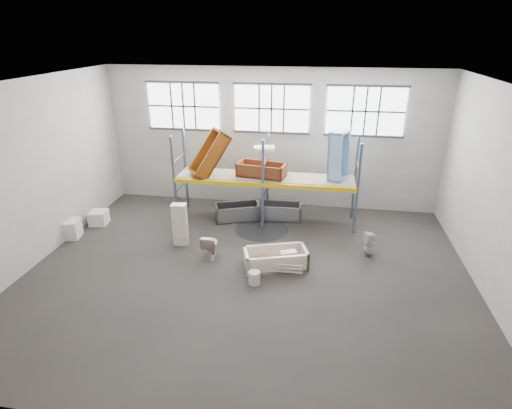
% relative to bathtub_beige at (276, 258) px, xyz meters
% --- Properties ---
extents(floor, '(12.00, 10.00, 0.10)m').
position_rel_bathtub_beige_xyz_m(floor, '(-0.73, -0.44, -0.31)').
color(floor, '#413B37').
rests_on(floor, ground).
extents(ceiling, '(12.00, 10.00, 0.10)m').
position_rel_bathtub_beige_xyz_m(ceiling, '(-0.73, -0.44, 4.79)').
color(ceiling, silver).
rests_on(ceiling, ground).
extents(wall_back, '(12.00, 0.10, 5.00)m').
position_rel_bathtub_beige_xyz_m(wall_back, '(-0.73, 4.61, 2.24)').
color(wall_back, '#A29E97').
rests_on(wall_back, ground).
extents(wall_front, '(12.00, 0.10, 5.00)m').
position_rel_bathtub_beige_xyz_m(wall_front, '(-0.73, -5.49, 2.24)').
color(wall_front, '#A09C94').
rests_on(wall_front, ground).
extents(wall_left, '(0.10, 10.00, 5.00)m').
position_rel_bathtub_beige_xyz_m(wall_left, '(-6.78, -0.44, 2.24)').
color(wall_left, '#A29E97').
rests_on(wall_left, ground).
extents(wall_right, '(0.10, 10.00, 5.00)m').
position_rel_bathtub_beige_xyz_m(wall_right, '(5.32, -0.44, 2.24)').
color(wall_right, '#AAA59C').
rests_on(wall_right, ground).
extents(window_left, '(2.60, 0.04, 1.60)m').
position_rel_bathtub_beige_xyz_m(window_left, '(-3.93, 4.50, 3.34)').
color(window_left, white).
rests_on(window_left, wall_back).
extents(window_mid, '(2.60, 0.04, 1.60)m').
position_rel_bathtub_beige_xyz_m(window_mid, '(-0.73, 4.50, 3.34)').
color(window_mid, white).
rests_on(window_mid, wall_back).
extents(window_right, '(2.60, 0.04, 1.60)m').
position_rel_bathtub_beige_xyz_m(window_right, '(2.47, 4.50, 3.34)').
color(window_right, white).
rests_on(window_right, wall_back).
extents(rack_upright_la, '(0.08, 0.08, 3.00)m').
position_rel_bathtub_beige_xyz_m(rack_upright_la, '(-3.73, 2.46, 1.24)').
color(rack_upright_la, slate).
rests_on(rack_upright_la, floor).
extents(rack_upright_lb, '(0.08, 0.08, 3.00)m').
position_rel_bathtub_beige_xyz_m(rack_upright_lb, '(-3.73, 3.66, 1.24)').
color(rack_upright_lb, slate).
rests_on(rack_upright_lb, floor).
extents(rack_upright_ma, '(0.08, 0.08, 3.00)m').
position_rel_bathtub_beige_xyz_m(rack_upright_ma, '(-0.73, 2.46, 1.24)').
color(rack_upright_ma, slate).
rests_on(rack_upright_ma, floor).
extents(rack_upright_mb, '(0.08, 0.08, 3.00)m').
position_rel_bathtub_beige_xyz_m(rack_upright_mb, '(-0.73, 3.66, 1.24)').
color(rack_upright_mb, slate).
rests_on(rack_upright_mb, floor).
extents(rack_upright_ra, '(0.08, 0.08, 3.00)m').
position_rel_bathtub_beige_xyz_m(rack_upright_ra, '(2.27, 2.46, 1.24)').
color(rack_upright_ra, slate).
rests_on(rack_upright_ra, floor).
extents(rack_upright_rb, '(0.08, 0.08, 3.00)m').
position_rel_bathtub_beige_xyz_m(rack_upright_rb, '(2.27, 3.66, 1.24)').
color(rack_upright_rb, slate).
rests_on(rack_upright_rb, floor).
extents(rack_beam_front, '(6.00, 0.10, 0.14)m').
position_rel_bathtub_beige_xyz_m(rack_beam_front, '(-0.73, 2.46, 1.24)').
color(rack_beam_front, yellow).
rests_on(rack_beam_front, floor).
extents(rack_beam_back, '(6.00, 0.10, 0.14)m').
position_rel_bathtub_beige_xyz_m(rack_beam_back, '(-0.73, 3.66, 1.24)').
color(rack_beam_back, yellow).
rests_on(rack_beam_back, floor).
extents(shelf_deck, '(5.90, 1.10, 0.03)m').
position_rel_bathtub_beige_xyz_m(shelf_deck, '(-0.73, 3.06, 1.32)').
color(shelf_deck, gray).
rests_on(shelf_deck, floor).
extents(wet_patch, '(1.80, 1.80, 0.00)m').
position_rel_bathtub_beige_xyz_m(wet_patch, '(-0.73, 2.26, -0.25)').
color(wet_patch, black).
rests_on(wet_patch, floor).
extents(bathtub_beige, '(1.91, 1.31, 0.51)m').
position_rel_bathtub_beige_xyz_m(bathtub_beige, '(0.00, 0.00, 0.00)').
color(bathtub_beige, beige).
rests_on(bathtub_beige, floor).
extents(cistern_spare, '(0.50, 0.38, 0.43)m').
position_rel_bathtub_beige_xyz_m(cistern_spare, '(0.35, 0.03, 0.02)').
color(cistern_spare, beige).
rests_on(cistern_spare, bathtub_beige).
extents(sink_in_tub, '(0.45, 0.45, 0.15)m').
position_rel_bathtub_beige_xyz_m(sink_in_tub, '(-0.49, 0.29, -0.10)').
color(sink_in_tub, beige).
rests_on(sink_in_tub, bathtub_beige).
extents(toilet_beige, '(0.42, 0.72, 0.73)m').
position_rel_bathtub_beige_xyz_m(toilet_beige, '(-1.95, 0.26, 0.11)').
color(toilet_beige, beige).
rests_on(toilet_beige, floor).
extents(cistern_tall, '(0.46, 0.32, 1.34)m').
position_rel_bathtub_beige_xyz_m(cistern_tall, '(-3.04, 0.85, 0.41)').
color(cistern_tall, beige).
rests_on(cistern_tall, floor).
extents(toilet_white, '(0.45, 0.45, 0.75)m').
position_rel_bathtub_beige_xyz_m(toilet_white, '(2.65, 1.06, 0.12)').
color(toilet_white, silver).
rests_on(toilet_white, floor).
extents(steel_tub_left, '(1.67, 1.19, 0.56)m').
position_rel_bathtub_beige_xyz_m(steel_tub_left, '(-1.67, 2.91, 0.02)').
color(steel_tub_left, '#9B9CA2').
rests_on(steel_tub_left, floor).
extents(steel_tub_right, '(1.54, 0.77, 0.55)m').
position_rel_bathtub_beige_xyz_m(steel_tub_right, '(-0.25, 3.21, 0.02)').
color(steel_tub_right, '#B2B4BC').
rests_on(steel_tub_right, floor).
extents(rust_tub_flat, '(1.70, 1.01, 0.45)m').
position_rel_bathtub_beige_xyz_m(rust_tub_flat, '(-0.86, 3.06, 1.56)').
color(rust_tub_flat, maroon).
rests_on(rust_tub_flat, shelf_deck).
extents(rust_tub_tilted, '(1.58, 1.42, 1.67)m').
position_rel_bathtub_beige_xyz_m(rust_tub_tilted, '(-2.61, 3.00, 2.04)').
color(rust_tub_tilted, '#93450A').
rests_on(rust_tub_tilted, shelf_deck).
extents(sink_on_shelf, '(0.82, 0.72, 0.61)m').
position_rel_bathtub_beige_xyz_m(sink_on_shelf, '(-0.75, 2.89, 1.84)').
color(sink_on_shelf, white).
rests_on(sink_on_shelf, rust_tub_flat).
extents(blue_tub_upright, '(0.77, 0.90, 1.62)m').
position_rel_bathtub_beige_xyz_m(blue_tub_upright, '(1.64, 3.14, 2.14)').
color(blue_tub_upright, '#83ACDB').
rests_on(blue_tub_upright, shelf_deck).
extents(bucket, '(0.37, 0.37, 0.36)m').
position_rel_bathtub_beige_xyz_m(bucket, '(-0.45, -0.94, -0.08)').
color(bucket, beige).
rests_on(bucket, floor).
extents(carton_near, '(0.79, 0.72, 0.59)m').
position_rel_bathtub_beige_xyz_m(carton_near, '(-6.73, 0.72, 0.04)').
color(carton_near, white).
rests_on(carton_near, floor).
extents(carton_far, '(0.63, 0.63, 0.47)m').
position_rel_bathtub_beige_xyz_m(carton_far, '(-6.28, 1.79, -0.02)').
color(carton_far, white).
rests_on(carton_far, floor).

